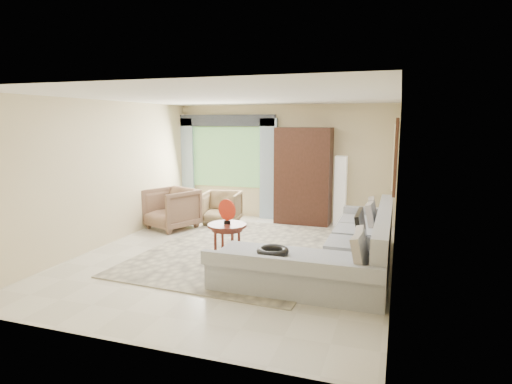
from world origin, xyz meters
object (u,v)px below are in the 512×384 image
(coffee_table, at_px, (227,242))
(armchair_right, at_px, (222,208))
(armchair_left, at_px, (171,209))
(armoire, at_px, (303,176))
(sectional_sofa, at_px, (342,254))
(tv_screen, at_px, (361,228))
(floor_lamp, at_px, (340,191))
(potted_plant, at_px, (187,203))

(coffee_table, distance_m, armchair_right, 2.56)
(armchair_left, distance_m, armoire, 2.93)
(sectional_sofa, distance_m, armchair_left, 4.04)
(tv_screen, bearing_deg, coffee_table, -179.92)
(sectional_sofa, bearing_deg, armoire, 113.06)
(coffee_table, height_order, armchair_left, armchair_left)
(sectional_sofa, relative_size, floor_lamp, 2.31)
(coffee_table, relative_size, armchair_right, 0.78)
(sectional_sofa, relative_size, armchair_left, 3.71)
(sectional_sofa, height_order, coffee_table, sectional_sofa)
(sectional_sofa, height_order, tv_screen, tv_screen)
(potted_plant, bearing_deg, armoire, 1.99)
(tv_screen, xyz_separation_m, armchair_left, (-4.01, 1.62, -0.30))
(sectional_sofa, xyz_separation_m, armchair_right, (-2.89, 2.22, 0.08))
(coffee_table, bearing_deg, floor_lamp, 65.87)
(floor_lamp, bearing_deg, armchair_left, -156.50)
(armchair_left, bearing_deg, floor_lamp, 46.61)
(armchair_left, bearing_deg, armoire, 51.91)
(potted_plant, relative_size, floor_lamp, 0.40)
(coffee_table, height_order, armoire, armoire)
(armchair_right, relative_size, floor_lamp, 0.53)
(armchair_right, relative_size, armoire, 0.38)
(armoire, bearing_deg, armchair_right, -157.64)
(armchair_right, distance_m, armoire, 1.92)
(tv_screen, bearing_deg, floor_lamp, 102.89)
(tv_screen, height_order, armchair_left, tv_screen)
(armoire, height_order, floor_lamp, armoire)
(tv_screen, bearing_deg, armchair_right, 143.71)
(armchair_left, xyz_separation_m, potted_plant, (-0.31, 1.28, -0.12))
(sectional_sofa, xyz_separation_m, armchair_left, (-3.74, 1.52, 0.14))
(sectional_sofa, height_order, armchair_left, sectional_sofa)
(armoire, xyz_separation_m, floor_lamp, (0.80, 0.06, -0.30))
(coffee_table, distance_m, potted_plant, 3.67)
(potted_plant, bearing_deg, armchair_left, -76.19)
(potted_plant, relative_size, armoire, 0.29)
(armchair_right, bearing_deg, coffee_table, -73.21)
(tv_screen, height_order, potted_plant, tv_screen)
(tv_screen, xyz_separation_m, armchair_right, (-3.16, 2.32, -0.36))
(armchair_right, height_order, potted_plant, armchair_right)
(armchair_left, relative_size, armchair_right, 1.18)
(sectional_sofa, height_order, armoire, armoire)
(sectional_sofa, distance_m, potted_plant, 4.93)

